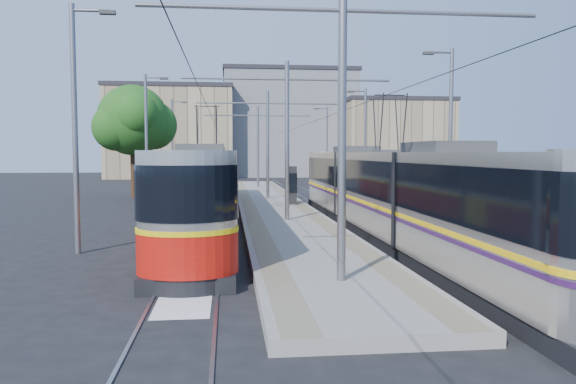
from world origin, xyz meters
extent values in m
plane|color=black|center=(0.00, 0.00, 0.00)|extent=(160.00, 160.00, 0.00)
cube|color=gray|center=(0.00, 17.00, 0.15)|extent=(4.00, 50.00, 0.30)
cube|color=gray|center=(-1.45, 17.00, 0.30)|extent=(0.70, 50.00, 0.01)
cube|color=gray|center=(1.45, 17.00, 0.30)|extent=(0.70, 50.00, 0.01)
cube|color=gray|center=(-4.32, 17.00, 0.01)|extent=(0.07, 70.00, 0.03)
cube|color=gray|center=(-2.88, 17.00, 0.01)|extent=(0.07, 70.00, 0.03)
cube|color=gray|center=(2.88, 17.00, 0.01)|extent=(0.07, 70.00, 0.03)
cube|color=gray|center=(4.32, 17.00, 0.01)|extent=(0.07, 70.00, 0.03)
cube|color=silver|center=(-3.60, -3.00, 0.01)|extent=(1.20, 5.00, 0.01)
cube|color=black|center=(-3.60, 10.50, 0.20)|extent=(2.30, 28.89, 0.40)
cube|color=beige|center=(-3.60, 10.50, 1.85)|extent=(2.40, 27.29, 2.90)
cube|color=black|center=(-3.60, 10.50, 2.35)|extent=(2.43, 27.29, 1.30)
cube|color=#D9BB0B|center=(-3.60, 10.50, 1.45)|extent=(2.43, 27.29, 0.12)
cube|color=#B8120A|center=(-3.60, 10.50, 0.95)|extent=(2.42, 27.29, 1.10)
cube|color=#2D2D30|center=(-3.60, 10.50, 3.45)|extent=(1.68, 3.00, 0.30)
cube|color=black|center=(3.60, 4.48, 0.20)|extent=(2.30, 27.64, 0.40)
cube|color=beige|center=(3.60, 4.48, 1.85)|extent=(2.40, 26.04, 2.90)
cube|color=black|center=(3.60, 4.48, 2.35)|extent=(2.43, 26.04, 1.30)
cube|color=yellow|center=(3.60, 4.48, 1.45)|extent=(2.43, 26.04, 0.12)
cube|color=#341446|center=(3.60, 4.48, 1.30)|extent=(2.43, 26.04, 0.10)
cube|color=#2D2D30|center=(3.60, 4.48, 3.45)|extent=(1.68, 3.00, 0.30)
cylinder|color=slate|center=(0.00, -4.00, 3.80)|extent=(0.20, 0.20, 7.00)
cylinder|color=slate|center=(0.00, -4.00, 6.50)|extent=(9.20, 0.10, 0.10)
cylinder|color=slate|center=(0.00, 8.00, 3.80)|extent=(0.20, 0.20, 7.00)
cylinder|color=slate|center=(0.00, 8.00, 6.50)|extent=(9.20, 0.10, 0.10)
cylinder|color=slate|center=(0.00, 20.00, 3.80)|extent=(0.20, 0.20, 7.00)
cylinder|color=slate|center=(0.00, 20.00, 6.50)|extent=(9.20, 0.10, 0.10)
cylinder|color=slate|center=(0.00, 32.00, 3.80)|extent=(0.20, 0.20, 7.00)
cylinder|color=slate|center=(0.00, 32.00, 6.50)|extent=(9.20, 0.10, 0.10)
cylinder|color=black|center=(-3.60, 17.00, 5.55)|extent=(0.02, 70.00, 0.02)
cylinder|color=black|center=(3.60, 17.00, 5.55)|extent=(0.02, 70.00, 0.02)
cylinder|color=slate|center=(-7.50, 2.00, 4.00)|extent=(0.18, 0.18, 8.00)
cube|color=#2D2D30|center=(-6.40, 2.00, 7.75)|extent=(0.50, 0.22, 0.12)
cylinder|color=slate|center=(-7.50, 18.00, 4.00)|extent=(0.18, 0.18, 8.00)
cube|color=#2D2D30|center=(-6.40, 18.00, 7.75)|extent=(0.50, 0.22, 0.12)
cylinder|color=slate|center=(-7.50, 34.00, 4.00)|extent=(0.18, 0.18, 8.00)
cube|color=#2D2D30|center=(-6.40, 34.00, 7.75)|extent=(0.50, 0.22, 0.12)
cylinder|color=slate|center=(7.50, 8.00, 4.00)|extent=(0.18, 0.18, 8.00)
cube|color=#2D2D30|center=(6.40, 8.00, 7.75)|extent=(0.50, 0.22, 0.12)
cylinder|color=slate|center=(7.50, 24.00, 4.00)|extent=(0.18, 0.18, 8.00)
cube|color=#2D2D30|center=(6.40, 24.00, 7.75)|extent=(0.50, 0.22, 0.12)
cylinder|color=slate|center=(7.50, 40.00, 4.00)|extent=(0.18, 0.18, 8.00)
cube|color=#2D2D30|center=(6.40, 40.00, 7.75)|extent=(0.50, 0.22, 0.12)
cube|color=black|center=(1.10, 15.69, 1.40)|extent=(0.68, 1.01, 2.19)
cube|color=black|center=(1.10, 15.69, 1.54)|extent=(0.72, 1.05, 1.14)
cylinder|color=#382314|center=(-9.44, 25.16, 1.70)|extent=(0.47, 0.47, 3.41)
sphere|color=#204313|center=(-9.44, 25.16, 5.65)|extent=(5.11, 5.11, 5.11)
sphere|color=#204313|center=(-8.16, 26.01, 5.33)|extent=(3.62, 3.62, 3.62)
cube|color=tan|center=(-10.00, 60.00, 5.76)|extent=(16.00, 12.00, 11.52)
cube|color=#262328|center=(-10.00, 60.00, 11.77)|extent=(16.32, 12.24, 0.50)
cube|color=gray|center=(6.00, 64.00, 7.13)|extent=(18.00, 14.00, 14.26)
cube|color=#262328|center=(6.00, 64.00, 14.51)|extent=(18.36, 14.28, 0.50)
cube|color=tan|center=(20.00, 58.00, 5.00)|extent=(14.00, 10.00, 10.00)
cube|color=#262328|center=(20.00, 58.00, 10.25)|extent=(14.28, 10.20, 0.50)
camera|label=1|loc=(-2.62, -16.75, 3.28)|focal=35.00mm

